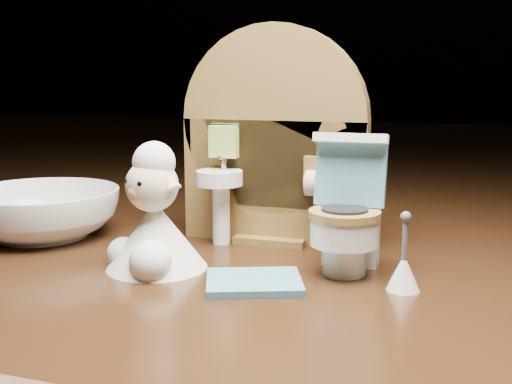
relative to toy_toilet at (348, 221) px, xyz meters
The scene contains 6 objects.
backdrop_panel 0.09m from the toy_toilet, 140.55° to the left, with size 0.13×0.05×0.15m.
toy_toilet is the anchor object (origin of this frame).
bath_mat 0.07m from the toy_toilet, 134.62° to the right, with size 0.05×0.04×0.00m, color teal.
toilet_brush 0.05m from the toy_toilet, 36.13° to the right, with size 0.02×0.02×0.04m.
plush_lamb 0.12m from the toy_toilet, 163.69° to the right, with size 0.06×0.06×0.08m.
ceramic_bowl 0.23m from the toy_toilet, behind, with size 0.11×0.11×0.04m, color white.
Camera 1 is at (0.13, -0.36, 0.12)m, focal length 45.00 mm.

